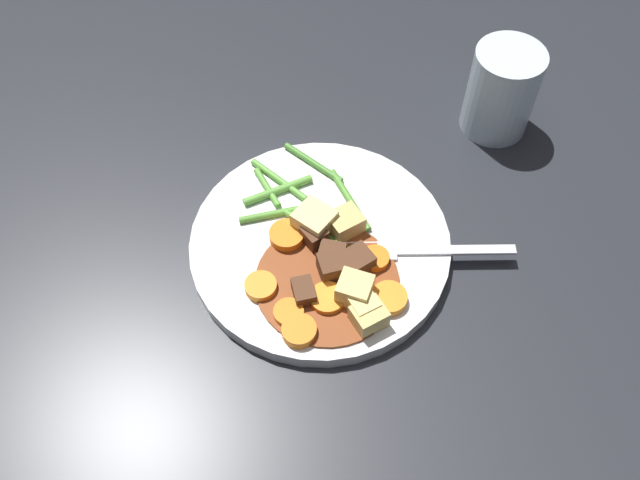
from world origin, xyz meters
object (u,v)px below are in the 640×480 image
potato_chunk_0 (310,224)px  fork (418,251)px  carrot_slice_4 (287,236)px  dinner_plate (320,245)px  potato_chunk_3 (365,318)px  carrot_slice_6 (261,287)px  meat_chunk_0 (355,263)px  potato_chunk_1 (346,225)px  meat_chunk_1 (330,268)px  carrot_slice_5 (389,298)px  potato_chunk_2 (358,289)px  meat_chunk_4 (315,237)px  potato_chunk_4 (365,304)px  meat_chunk_2 (304,292)px  carrot_slice_1 (375,259)px  meat_chunk_3 (330,255)px  carrot_slice_0 (289,313)px  carrot_slice_2 (327,299)px  water_glass (502,91)px  carrot_slice_3 (299,331)px

potato_chunk_0 → fork: potato_chunk_0 is taller
carrot_slice_4 → dinner_plate: bearing=63.4°
fork → potato_chunk_3: bearing=-61.0°
carrot_slice_6 → meat_chunk_0: size_ratio=0.94×
potato_chunk_0 → potato_chunk_1: 0.03m
meat_chunk_1 → meat_chunk_0: bearing=78.2°
carrot_slice_5 → potato_chunk_0: size_ratio=0.96×
potato_chunk_2 → fork: (-0.02, 0.08, -0.01)m
carrot_slice_5 → meat_chunk_4: meat_chunk_4 is taller
potato_chunk_4 → meat_chunk_2: size_ratio=1.06×
potato_chunk_0 → potato_chunk_1: bearing=65.0°
dinner_plate → fork: size_ratio=1.54×
potato_chunk_0 → meat_chunk_0: (0.06, 0.02, -0.00)m
meat_chunk_4 → potato_chunk_1: bearing=88.7°
carrot_slice_1 → carrot_slice_6: 0.11m
meat_chunk_3 → fork: 0.09m
carrot_slice_1 → meat_chunk_1: 0.05m
carrot_slice_0 → carrot_slice_6: 0.04m
potato_chunk_1 → potato_chunk_4: size_ratio=1.17×
carrot_slice_1 → dinner_plate: bearing=-141.7°
meat_chunk_3 → potato_chunk_4: bearing=4.4°
meat_chunk_2 → fork: size_ratio=0.15×
carrot_slice_2 → potato_chunk_3: (0.04, 0.02, 0.01)m
carrot_slice_1 → carrot_slice_5: (0.04, -0.01, -0.00)m
carrot_slice_0 → fork: (-0.01, 0.14, -0.00)m
carrot_slice_1 → meat_chunk_0: bearing=-93.8°
potato_chunk_2 → water_glass: bearing=119.7°
carrot_slice_0 → water_glass: size_ratio=0.28×
potato_chunk_2 → meat_chunk_0: 0.03m
carrot_slice_1 → fork: 0.04m
carrot_slice_5 → meat_chunk_3: (-0.06, -0.03, 0.01)m
potato_chunk_0 → carrot_slice_5: bearing=17.5°
potato_chunk_3 → potato_chunk_4: bearing=151.6°
carrot_slice_3 → meat_chunk_2: bearing=148.8°
carrot_slice_0 → carrot_slice_5: size_ratio=0.83×
potato_chunk_3 → carrot_slice_3: bearing=-106.6°
dinner_plate → carrot_slice_5: carrot_slice_5 is taller
potato_chunk_0 → fork: 0.11m
carrot_slice_5 → meat_chunk_2: (-0.04, -0.07, 0.00)m
carrot_slice_1 → meat_chunk_3: size_ratio=1.11×
meat_chunk_4 → dinner_plate: bearing=101.8°
potato_chunk_4 → meat_chunk_4: (-0.09, -0.01, -0.00)m
carrot_slice_5 → meat_chunk_1: size_ratio=1.39×
carrot_slice_2 → carrot_slice_5: size_ratio=0.97×
potato_chunk_0 → potato_chunk_3: size_ratio=1.20×
carrot_slice_3 → carrot_slice_4: (-0.10, 0.03, 0.00)m
carrot_slice_2 → carrot_slice_3: carrot_slice_3 is taller
dinner_plate → carrot_slice_3: bearing=-36.2°
meat_chunk_3 → water_glass: (-0.09, 0.25, 0.02)m
carrot_slice_0 → potato_chunk_2: size_ratio=0.93×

